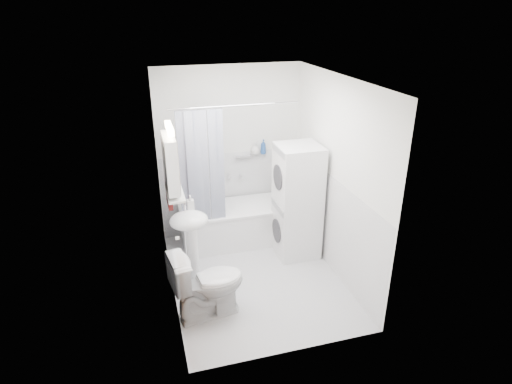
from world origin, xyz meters
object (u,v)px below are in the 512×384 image
object	(u,v)px
sink	(190,232)
toilet	(208,284)
bathtub	(232,223)
washer_dryer	(297,202)

from	to	relation	value
sink	toilet	xyz separation A→B (m)	(0.08, -0.60, -0.32)
sink	toilet	size ratio (longest dim) A/B	1.33
bathtub	washer_dryer	distance (m)	1.02
bathtub	sink	world-z (taller)	sink
sink	toilet	bearing A→B (deg)	-82.19
sink	washer_dryer	xyz separation A→B (m)	(1.43, 0.32, 0.05)
washer_dryer	bathtub	bearing A→B (deg)	145.87
toilet	sink	bearing A→B (deg)	-0.69
bathtub	washer_dryer	bearing A→B (deg)	-34.49
bathtub	sink	distance (m)	1.15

